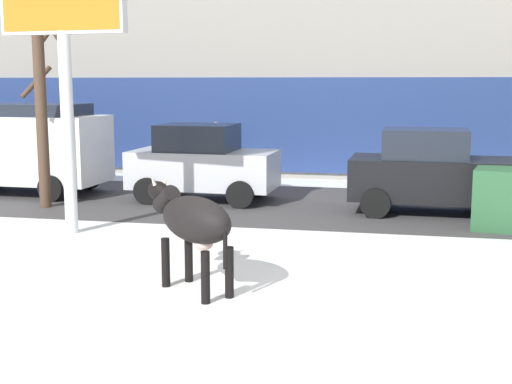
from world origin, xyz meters
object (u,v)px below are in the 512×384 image
at_px(car_white_van, 17,146).
at_px(pedestrian_near_billboard, 66,148).
at_px(pedestrian_far_left, 216,151).
at_px(billboard, 62,2).
at_px(cow_black, 193,221).
at_px(car_silver_hatchback, 203,163).
at_px(car_black_hatchback, 430,172).
at_px(bare_tree_left_lot, 42,105).

height_order(car_white_van, pedestrian_near_billboard, car_white_van).
bearing_deg(pedestrian_far_left, billboard, -97.02).
height_order(cow_black, car_silver_hatchback, car_silver_hatchback).
distance_m(cow_black, pedestrian_far_left, 10.66).
distance_m(car_black_hatchback, bare_tree_left_lot, 8.81).
height_order(cow_black, car_black_hatchback, car_black_hatchback).
height_order(car_silver_hatchback, pedestrian_far_left, car_silver_hatchback).
bearing_deg(bare_tree_left_lot, car_white_van, 134.83).
distance_m(cow_black, car_silver_hatchback, 7.41).
relative_size(car_silver_hatchback, car_black_hatchback, 1.00).
height_order(pedestrian_far_left, bare_tree_left_lot, bare_tree_left_lot).
height_order(billboard, pedestrian_near_billboard, billboard).
bearing_deg(bare_tree_left_lot, pedestrian_near_billboard, 112.18).
bearing_deg(car_black_hatchback, pedestrian_far_left, 147.25).
bearing_deg(car_silver_hatchback, billboard, -109.41).
height_order(car_white_van, car_black_hatchback, car_white_van).
distance_m(car_white_van, pedestrian_near_billboard, 3.18).
bearing_deg(cow_black, car_black_hatchback, 62.68).
bearing_deg(pedestrian_far_left, car_black_hatchback, -32.75).
distance_m(billboard, car_white_van, 6.26).
relative_size(cow_black, bare_tree_left_lot, 0.36).
xyz_separation_m(billboard, car_white_van, (-3.56, 4.13, -3.07)).
height_order(cow_black, pedestrian_near_billboard, pedestrian_near_billboard).
height_order(billboard, car_black_hatchback, billboard).
relative_size(cow_black, car_white_van, 0.37).
bearing_deg(cow_black, pedestrian_near_billboard, 124.88).
height_order(billboard, car_white_van, billboard).
bearing_deg(car_silver_hatchback, pedestrian_near_billboard, 148.61).
bearing_deg(bare_tree_left_lot, cow_black, -46.34).
bearing_deg(billboard, pedestrian_near_billboard, 117.72).
xyz_separation_m(cow_black, bare_tree_left_lot, (-5.23, 5.48, 1.36)).
distance_m(cow_black, car_white_van, 10.02).
bearing_deg(car_silver_hatchback, bare_tree_left_lot, -153.04).
bearing_deg(pedestrian_near_billboard, pedestrian_far_left, 0.00).
relative_size(cow_black, billboard, 0.31).
xyz_separation_m(car_black_hatchback, bare_tree_left_lot, (-8.63, -1.09, 1.42)).
distance_m(billboard, bare_tree_left_lot, 3.61).
bearing_deg(billboard, cow_black, -42.20).
xyz_separation_m(car_silver_hatchback, car_black_hatchback, (5.35, -0.58, 0.00)).
distance_m(car_white_van, car_black_hatchback, 10.37).
bearing_deg(pedestrian_near_billboard, billboard, -62.28).
bearing_deg(billboard, car_black_hatchback, 27.25).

